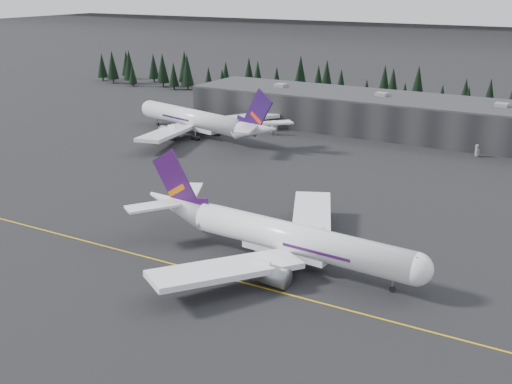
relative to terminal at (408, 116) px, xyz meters
The scene contains 8 objects.
ground 125.16m from the terminal, 90.00° to the right, with size 1400.00×1400.00×0.00m, color black.
taxiline 127.16m from the terminal, 90.00° to the right, with size 400.00×0.40×0.02m, color gold.
terminal is the anchor object (origin of this frame).
treeline 37.02m from the terminal, 90.00° to the left, with size 360.00×20.00×15.00m, color black.
jet_main 116.03m from the terminal, 84.94° to the right, with size 62.75×57.79×18.44m.
jet_parked 70.73m from the terminal, 146.70° to the right, with size 65.63×59.80×19.67m.
gse_vehicle_a 46.55m from the terminal, 148.83° to the right, with size 2.40×5.21×1.45m, color #BBBBBD.
gse_vehicle_b 33.60m from the terminal, 33.54° to the right, with size 1.54×3.82×1.30m, color silver.
Camera 1 is at (63.68, -90.10, 51.28)m, focal length 45.00 mm.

